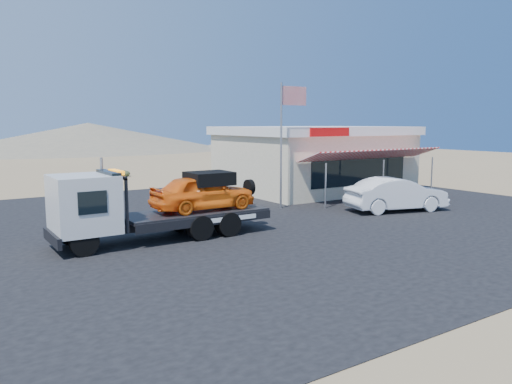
# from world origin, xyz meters

# --- Properties ---
(ground) EXTENTS (120.00, 120.00, 0.00)m
(ground) POSITION_xyz_m (0.00, 0.00, 0.00)
(ground) COLOR #927653
(ground) RESTS_ON ground
(asphalt_lot) EXTENTS (32.00, 24.00, 0.02)m
(asphalt_lot) POSITION_xyz_m (2.00, 3.00, 0.01)
(asphalt_lot) COLOR black
(asphalt_lot) RESTS_ON ground
(tow_truck) EXTENTS (7.62, 2.26, 2.55)m
(tow_truck) POSITION_xyz_m (-2.76, 1.63, 1.37)
(tow_truck) COLOR black
(tow_truck) RESTS_ON asphalt_lot
(white_sedan) EXTENTS (5.04, 2.87, 1.57)m
(white_sedan) POSITION_xyz_m (8.81, 0.93, 0.81)
(white_sedan) COLOR silver
(white_sedan) RESTS_ON asphalt_lot
(jerky_store) EXTENTS (10.40, 9.97, 3.90)m
(jerky_store) POSITION_xyz_m (10.50, 8.97, 1.99)
(jerky_store) COLOR beige
(jerky_store) RESTS_ON asphalt_lot
(flagpole) EXTENTS (1.55, 0.10, 6.00)m
(flagpole) POSITION_xyz_m (4.93, 4.50, 3.76)
(flagpole) COLOR #99999E
(flagpole) RESTS_ON asphalt_lot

